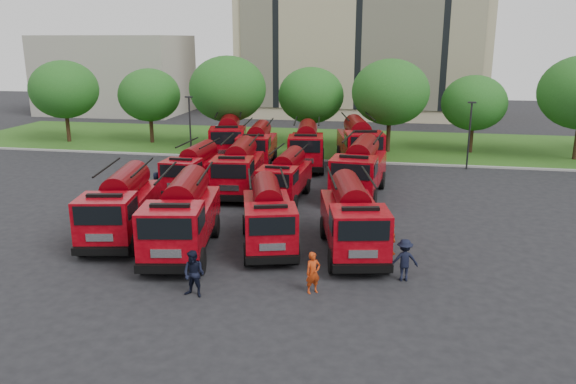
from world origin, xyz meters
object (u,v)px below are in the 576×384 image
object	(u,v)px
firefighter_1	(195,296)
firefighter_4	(158,200)
fire_truck_4	(194,168)
fire_truck_6	(286,177)
fire_truck_0	(121,205)
firefighter_3	(403,280)
fire_truck_2	(268,215)
fire_truck_7	(360,168)
fire_truck_9	(258,145)
firefighter_2	(391,254)
fire_truck_10	(307,146)
fire_truck_1	(183,216)
fire_truck_11	(359,143)
firefighter_5	(342,195)
fire_truck_3	(352,218)
fire_truck_5	(239,168)
fire_truck_8	(229,138)

from	to	relation	value
firefighter_1	firefighter_4	size ratio (longest dim) A/B	1.06
fire_truck_4	fire_truck_6	size ratio (longest dim) A/B	1.00
fire_truck_0	fire_truck_4	xyz separation A→B (m)	(0.46, 9.25, -0.18)
fire_truck_0	firefighter_3	xyz separation A→B (m)	(13.74, -2.78, -1.64)
fire_truck_4	firefighter_3	xyz separation A→B (m)	(13.28, -12.03, -1.45)
fire_truck_2	fire_truck_6	xyz separation A→B (m)	(-0.68, 8.00, -0.06)
fire_truck_7	fire_truck_9	size ratio (longest dim) A/B	1.08
fire_truck_6	firefighter_1	size ratio (longest dim) A/B	3.46
firefighter_1	firefighter_3	size ratio (longest dim) A/B	1.04
fire_truck_6	firefighter_1	world-z (taller)	fire_truck_6
firefighter_3	firefighter_2	bearing A→B (deg)	-90.33
firefighter_1	fire_truck_10	bearing A→B (deg)	99.00
fire_truck_1	firefighter_3	world-z (taller)	fire_truck_1
fire_truck_11	fire_truck_4	bearing A→B (deg)	-148.53
firefighter_2	firefighter_5	xyz separation A→B (m)	(-3.13, 9.72, 0.00)
fire_truck_1	fire_truck_10	distance (m)	18.85
fire_truck_3	fire_truck_5	xyz separation A→B (m)	(-7.91, 9.08, -0.00)
fire_truck_0	fire_truck_3	world-z (taller)	fire_truck_0
firefighter_3	fire_truck_3	bearing A→B (deg)	-62.14
fire_truck_4	fire_truck_9	bearing A→B (deg)	75.40
fire_truck_6	fire_truck_11	world-z (taller)	fire_truck_11
firefighter_2	firefighter_3	bearing A→B (deg)	171.67
fire_truck_6	fire_truck_11	distance (m)	11.18
fire_truck_3	firefighter_2	size ratio (longest dim) A/B	4.94
fire_truck_9	firefighter_1	bearing A→B (deg)	-88.40
fire_truck_3	fire_truck_11	distance (m)	18.56
fire_truck_11	firefighter_3	distance (m)	21.77
firefighter_1	firefighter_2	size ratio (longest dim) A/B	1.24
fire_truck_6	firefighter_3	xyz separation A→B (m)	(7.01, -10.95, -1.45)
fire_truck_2	fire_truck_8	xyz separation A→B (m)	(-7.48, 18.93, 0.27)
fire_truck_4	fire_truck_9	distance (m)	8.38
fire_truck_9	firefighter_2	bearing A→B (deg)	-64.74
fire_truck_6	firefighter_5	world-z (taller)	fire_truck_6
fire_truck_2	fire_truck_10	xyz separation A→B (m)	(-0.79, 17.24, 0.16)
firefighter_1	firefighter_2	world-z (taller)	firefighter_1
fire_truck_5	fire_truck_11	world-z (taller)	fire_truck_11
fire_truck_9	fire_truck_11	world-z (taller)	fire_truck_11
fire_truck_7	firefighter_1	distance (m)	16.73
fire_truck_7	firefighter_5	xyz separation A→B (m)	(-1.04, -0.22, -1.73)
fire_truck_2	firefighter_4	xyz separation A→B (m)	(-8.41, 6.46, -1.51)
fire_truck_8	firefighter_3	xyz separation A→B (m)	(13.81, -21.89, -1.78)
fire_truck_10	fire_truck_0	bearing A→B (deg)	-117.74
firefighter_3	fire_truck_9	bearing A→B (deg)	-72.35
fire_truck_0	fire_truck_3	distance (m)	11.38
fire_truck_9	fire_truck_0	bearing A→B (deg)	-105.00
fire_truck_9	fire_truck_11	distance (m)	7.89
fire_truck_11	firefighter_3	xyz separation A→B (m)	(3.19, -21.46, -1.80)
fire_truck_10	fire_truck_1	bearing A→B (deg)	-105.93
fire_truck_0	firefighter_4	distance (m)	6.91
fire_truck_3	firefighter_4	world-z (taller)	fire_truck_3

